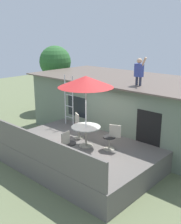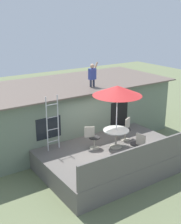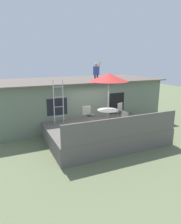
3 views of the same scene
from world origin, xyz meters
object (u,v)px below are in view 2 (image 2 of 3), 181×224
object	(u,v)px
patio_chair_right	(126,129)
patio_chair_near	(138,145)
patio_table	(116,134)
patio_chair_left	(93,138)
person_figure	(92,74)
patio_umbrella	(117,91)
step_ladder	(53,123)

from	to	relation	value
patio_chair_right	patio_chair_near	size ratio (longest dim) A/B	1.00
patio_table	patio_chair_left	xyz separation A→B (m)	(-0.83, 0.44, -0.13)
person_figure	patio_chair_near	distance (m)	4.08
patio_chair_near	patio_chair_right	bearing A→B (deg)	-35.13
person_figure	patio_chair_left	xyz separation A→B (m)	(-1.36, -2.00, -2.09)
patio_umbrella	patio_chair_right	distance (m)	2.10
patio_umbrella	person_figure	size ratio (longest dim) A/B	2.29
patio_chair_right	patio_chair_near	xyz separation A→B (m)	(-0.65, -1.42, 0.00)
patio_chair_left	patio_umbrella	bearing A→B (deg)	-0.00
patio_chair_right	patio_chair_near	world-z (taller)	same
patio_table	patio_chair_left	world-z (taller)	patio_chair_left
patio_umbrella	patio_chair_left	size ratio (longest dim) A/B	2.76
patio_table	person_figure	world-z (taller)	person_figure
step_ladder	patio_chair_right	xyz separation A→B (m)	(3.01, -0.85, -0.64)
patio_table	patio_chair_near	xyz separation A→B (m)	(0.19, -1.05, -0.13)
patio_table	patio_umbrella	world-z (taller)	patio_umbrella
patio_chair_left	patio_chair_near	distance (m)	1.80
step_ladder	patio_chair_right	bearing A→B (deg)	-15.82
patio_table	step_ladder	size ratio (longest dim) A/B	0.47
patio_umbrella	patio_chair_near	distance (m)	2.17
patio_umbrella	patio_chair_near	xyz separation A→B (m)	(0.19, -1.05, -1.89)
step_ladder	patio_chair_near	size ratio (longest dim) A/B	2.39
step_ladder	person_figure	bearing A→B (deg)	24.36
patio_chair_left	patio_chair_right	bearing A→B (deg)	25.69
person_figure	patio_chair_right	xyz separation A→B (m)	(0.32, -2.07, -2.09)
step_ladder	patio_chair_right	size ratio (longest dim) A/B	2.39
patio_table	patio_chair_left	bearing A→B (deg)	152.05
patio_umbrella	step_ladder	xyz separation A→B (m)	(-2.16, 1.22, -1.25)
patio_table	patio_chair_right	distance (m)	0.93
patio_umbrella	patio_table	bearing A→B (deg)	116.57
patio_umbrella	patio_chair_near	bearing A→B (deg)	-79.58
patio_chair_left	patio_chair_right	xyz separation A→B (m)	(1.67, -0.07, 0.00)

